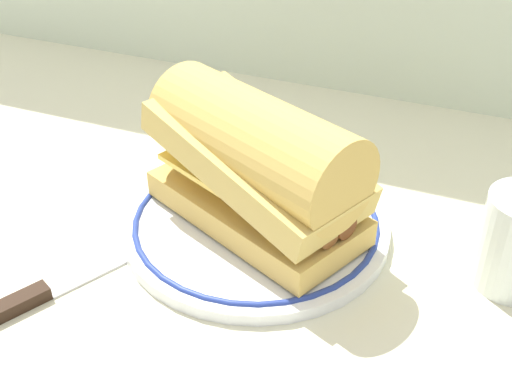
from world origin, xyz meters
name	(u,v)px	position (x,y,z in m)	size (l,w,h in m)	color
ground_plane	(236,229)	(0.00, 0.00, 0.00)	(1.50, 1.50, 0.00)	beige
plate	(256,224)	(0.02, 0.01, 0.01)	(0.26, 0.26, 0.01)	white
sausage_sandwich	(256,161)	(0.02, 0.01, 0.08)	(0.23, 0.18, 0.13)	tan
butter_knife	(60,285)	(-0.11, -0.13, 0.00)	(0.09, 0.15, 0.01)	silver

